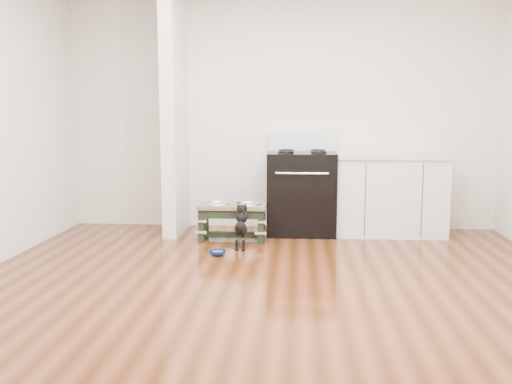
# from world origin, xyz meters

# --- Properties ---
(ground) EXTENTS (5.00, 5.00, 0.00)m
(ground) POSITION_xyz_m (0.00, 0.00, 0.00)
(ground) COLOR #411E0B
(ground) RESTS_ON ground
(room_shell) EXTENTS (5.00, 5.00, 5.00)m
(room_shell) POSITION_xyz_m (0.00, 0.00, 1.62)
(room_shell) COLOR silver
(room_shell) RESTS_ON ground
(partition_wall) EXTENTS (0.15, 0.80, 2.70)m
(partition_wall) POSITION_xyz_m (-1.18, 2.10, 1.35)
(partition_wall) COLOR silver
(partition_wall) RESTS_ON ground
(oven_range) EXTENTS (0.76, 0.69, 1.14)m
(oven_range) POSITION_xyz_m (0.25, 2.16, 0.48)
(oven_range) COLOR black
(oven_range) RESTS_ON ground
(cabinet_run) EXTENTS (1.24, 0.64, 0.91)m
(cabinet_run) POSITION_xyz_m (1.23, 2.18, 0.45)
(cabinet_run) COLOR silver
(cabinet_run) RESTS_ON ground
(dog_feeder) EXTENTS (0.72, 0.38, 0.41)m
(dog_feeder) POSITION_xyz_m (-0.49, 1.71, 0.28)
(dog_feeder) COLOR black
(dog_feeder) RESTS_ON ground
(puppy) EXTENTS (0.13, 0.37, 0.44)m
(puppy) POSITION_xyz_m (-0.36, 1.38, 0.24)
(puppy) COLOR black
(puppy) RESTS_ON ground
(floor_bowl) EXTENTS (0.21, 0.21, 0.05)m
(floor_bowl) POSITION_xyz_m (-0.56, 1.06, 0.03)
(floor_bowl) COLOR #0B1C52
(floor_bowl) RESTS_ON ground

